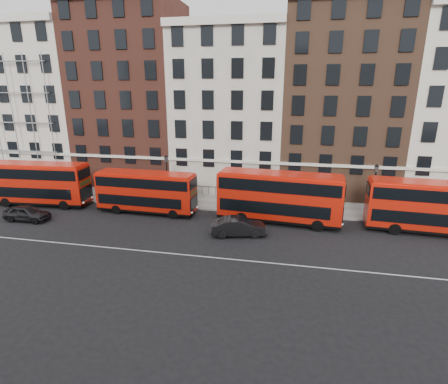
% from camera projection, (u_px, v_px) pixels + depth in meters
% --- Properties ---
extents(ground, '(120.00, 120.00, 0.00)m').
position_uv_depth(ground, '(191.00, 244.00, 28.44)').
color(ground, black).
rests_on(ground, ground).
extents(pavement, '(80.00, 5.00, 0.15)m').
position_uv_depth(pavement, '(218.00, 202.00, 38.26)').
color(pavement, gray).
rests_on(pavement, ground).
extents(kerb, '(80.00, 0.30, 0.16)m').
position_uv_depth(kerb, '(213.00, 210.00, 35.92)').
color(kerb, gray).
rests_on(kerb, ground).
extents(road_centre_line, '(70.00, 0.12, 0.01)m').
position_uv_depth(road_centre_line, '(183.00, 255.00, 26.57)').
color(road_centre_line, white).
rests_on(road_centre_line, ground).
extents(building_terrace, '(64.00, 11.95, 22.00)m').
position_uv_depth(building_terrace, '(228.00, 103.00, 42.25)').
color(building_terrace, beige).
rests_on(building_terrace, ground).
extents(bus_a, '(11.05, 3.29, 4.59)m').
position_uv_depth(bus_a, '(37.00, 183.00, 36.97)').
color(bus_a, red).
rests_on(bus_a, ground).
extents(bus_b, '(10.03, 2.73, 4.18)m').
position_uv_depth(bus_b, '(146.00, 191.00, 34.73)').
color(bus_b, red).
rests_on(bus_b, ground).
extents(bus_c, '(11.50, 3.70, 4.75)m').
position_uv_depth(bus_c, '(279.00, 196.00, 32.18)').
color(bus_c, red).
rests_on(bus_c, ground).
extents(bus_d, '(11.07, 3.35, 4.59)m').
position_uv_depth(bus_d, '(434.00, 207.00, 29.72)').
color(bus_d, red).
rests_on(bus_d, ground).
extents(car_rear, '(4.37, 1.80, 1.48)m').
position_uv_depth(car_rear, '(27.00, 213.00, 33.11)').
color(car_rear, black).
rests_on(car_rear, ground).
extents(car_front, '(4.98, 2.69, 1.56)m').
position_uv_depth(car_front, '(239.00, 227.00, 29.83)').
color(car_front, black).
rests_on(car_front, ground).
extents(lamp_post_left, '(0.44, 0.44, 5.33)m').
position_uv_depth(lamp_post_left, '(167.00, 177.00, 36.80)').
color(lamp_post_left, black).
rests_on(lamp_post_left, pavement).
extents(lamp_post_right, '(0.44, 0.44, 5.33)m').
position_uv_depth(lamp_post_right, '(374.00, 189.00, 32.59)').
color(lamp_post_right, black).
rests_on(lamp_post_right, pavement).
extents(iron_railings, '(6.60, 0.06, 1.00)m').
position_uv_depth(iron_railings, '(222.00, 191.00, 40.16)').
color(iron_railings, black).
rests_on(iron_railings, pavement).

